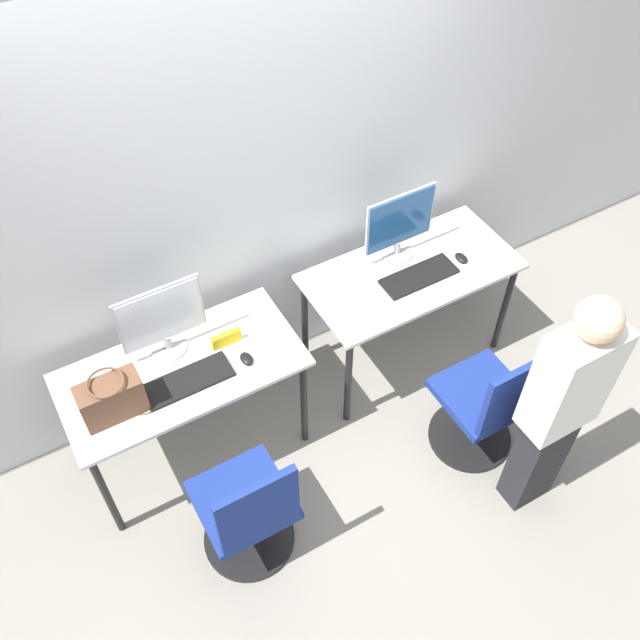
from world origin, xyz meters
TOP-DOWN VIEW (x-y plane):
  - ground_plane at (0.00, 0.00)m, footprint 20.00×20.00m
  - wall_back at (0.00, 0.73)m, footprint 12.00×0.05m
  - desk_left at (-0.70, 0.30)m, footprint 1.23×0.60m
  - monitor_left at (-0.70, 0.46)m, footprint 0.44×0.19m
  - keyboard_left at (-0.70, 0.21)m, footprint 0.45×0.17m
  - mouse_left at (-0.39, 0.18)m, footprint 0.06×0.09m
  - office_chair_left at (-0.70, -0.40)m, footprint 0.48×0.48m
  - desk_right at (0.70, 0.30)m, footprint 1.23×0.60m
  - monitor_right at (0.70, 0.46)m, footprint 0.44×0.19m
  - keyboard_right at (0.70, 0.23)m, footprint 0.45×0.17m
  - mouse_right at (1.00, 0.23)m, footprint 0.06×0.09m
  - office_chair_right at (0.70, -0.48)m, footprint 0.48×0.48m
  - person_right at (0.75, -0.85)m, footprint 0.36×0.20m
  - handbag at (-1.07, 0.21)m, footprint 0.30×0.18m
  - placard_left at (-0.44, 0.33)m, footprint 0.16×0.03m

SIDE VIEW (x-z plane):
  - ground_plane at x=0.00m, z-range 0.00..0.00m
  - office_chair_left at x=-0.70m, z-range -0.08..0.83m
  - office_chair_right at x=0.70m, z-range -0.08..0.83m
  - desk_left at x=-0.70m, z-range 0.29..1.04m
  - desk_right at x=0.70m, z-range 0.29..1.04m
  - keyboard_left at x=-0.70m, z-range 0.76..0.78m
  - keyboard_right at x=0.70m, z-range 0.76..0.78m
  - mouse_left at x=-0.39m, z-range 0.76..0.79m
  - mouse_right at x=1.00m, z-range 0.76..0.79m
  - placard_left at x=-0.44m, z-range 0.76..0.84m
  - person_right at x=0.75m, z-range 0.06..1.61m
  - handbag at x=-1.07m, z-range 0.75..0.99m
  - monitor_left at x=-0.70m, z-range 0.76..1.20m
  - monitor_right at x=0.70m, z-range 0.76..1.20m
  - wall_back at x=0.00m, z-range 0.00..2.80m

